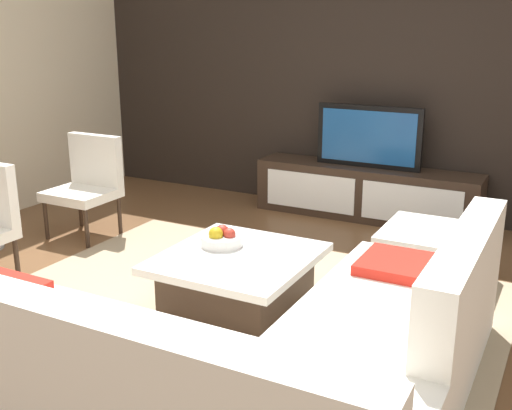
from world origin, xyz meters
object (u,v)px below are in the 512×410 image
at_px(sectional_couch, 247,364).
at_px(fruit_bowl, 221,238).
at_px(coffee_table, 238,280).
at_px(accent_chair_far, 88,180).
at_px(television, 369,137).
at_px(ottoman, 432,257).
at_px(media_console, 366,193).

xyz_separation_m(sectional_couch, fruit_bowl, (-0.79, 1.09, 0.15)).
relative_size(coffee_table, accent_chair_far, 1.14).
xyz_separation_m(television, fruit_bowl, (-0.28, -2.20, -0.36)).
bearing_deg(sectional_couch, coffee_table, 121.67).
bearing_deg(fruit_bowl, ottoman, 37.58).
bearing_deg(fruit_bowl, accent_chair_far, 160.24).
height_order(television, accent_chair_far, television).
distance_m(media_console, ottoman, 1.57).
bearing_deg(sectional_couch, media_console, 98.85).
xyz_separation_m(sectional_couch, ottoman, (0.40, 2.01, -0.09)).
relative_size(television, ottoman, 1.42).
xyz_separation_m(television, accent_chair_far, (-2.01, -1.58, -0.30)).
bearing_deg(accent_chair_far, television, 46.28).
height_order(coffee_table, accent_chair_far, accent_chair_far).
relative_size(ottoman, fruit_bowl, 2.50).
xyz_separation_m(media_console, fruit_bowl, (-0.28, -2.20, 0.18)).
bearing_deg(media_console, coffee_table, -92.49).
distance_m(ottoman, fruit_bowl, 1.53).
relative_size(sectional_couch, fruit_bowl, 8.67).
relative_size(television, coffee_table, 1.01).
xyz_separation_m(coffee_table, ottoman, (1.02, 1.02, -0.00)).
xyz_separation_m(coffee_table, accent_chair_far, (-1.91, 0.72, 0.29)).
height_order(sectional_couch, ottoman, sectional_couch).
bearing_deg(coffee_table, sectional_couch, -58.33).
distance_m(coffee_table, accent_chair_far, 2.06).
distance_m(media_console, coffee_table, 2.30).
bearing_deg(media_console, accent_chair_far, -141.86).
distance_m(television, accent_chair_far, 2.57).
relative_size(coffee_table, fruit_bowl, 3.54).
bearing_deg(fruit_bowl, coffee_table, -28.74).
bearing_deg(ottoman, media_console, 125.63).
bearing_deg(ottoman, fruit_bowl, -142.42).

